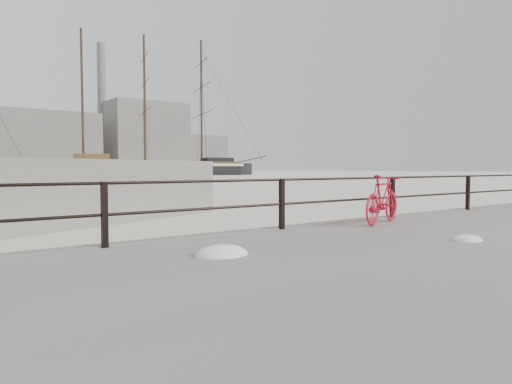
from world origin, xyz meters
TOP-DOWN VIEW (x-y plane):
  - ground at (0.00, 0.00)m, footprint 400.00×400.00m
  - guardrail at (0.00, -0.15)m, footprint 28.00×0.10m
  - bicycle at (-1.18, -0.77)m, footprint 1.77×0.76m
  - snow_mounds at (2.60, -1.76)m, footprint 21.08×2.86m
  - barque_black at (30.70, 87.05)m, footprint 58.28×32.09m
  - industrial_west at (20.00, 140.00)m, footprint 32.00×18.00m
  - industrial_mid at (55.00, 145.00)m, footprint 26.00×20.00m
  - industrial_east at (78.00, 150.00)m, footprint 20.00×16.00m
  - smokestack at (42.00, 150.00)m, footprint 2.80×2.80m

SIDE VIEW (x-z plane):
  - ground at x=0.00m, z-range 0.00..0.00m
  - barque_black at x=30.70m, z-range -15.85..15.85m
  - snow_mounds at x=2.60m, z-range 0.32..0.67m
  - guardrail at x=0.00m, z-range 0.35..1.35m
  - bicycle at x=-1.18m, z-range 0.35..1.42m
  - industrial_east at x=78.00m, z-range 0.00..14.00m
  - industrial_west at x=20.00m, z-range 0.00..18.00m
  - industrial_mid at x=55.00m, z-range 0.00..24.00m
  - smokestack at x=42.00m, z-range 0.00..44.00m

